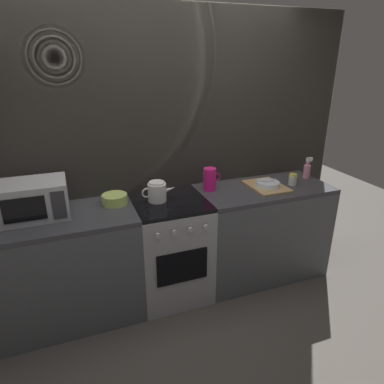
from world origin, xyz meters
TOP-DOWN VIEW (x-y plane):
  - ground_plane at (0.00, 0.00)m, footprint 8.00×8.00m
  - back_wall at (0.00, 0.32)m, footprint 3.60×0.05m
  - counter_left at (-0.90, 0.00)m, footprint 1.20×0.60m
  - stove_unit at (-0.00, -0.00)m, footprint 0.60×0.63m
  - counter_right at (0.90, 0.00)m, footprint 1.20×0.60m
  - microwave at (-1.00, 0.07)m, footprint 0.46×0.35m
  - kettle at (-0.09, 0.03)m, footprint 0.28×0.15m
  - mixing_bowl at (-0.43, 0.10)m, footprint 0.20×0.20m
  - pitcher at (0.41, 0.11)m, footprint 0.16×0.11m
  - dish_pile at (0.91, -0.02)m, footprint 0.30×0.40m
  - spice_jar at (1.17, -0.04)m, footprint 0.08×0.08m
  - spray_bottle at (1.42, 0.08)m, footprint 0.08×0.06m

SIDE VIEW (x-z plane):
  - ground_plane at x=0.00m, z-range 0.00..0.00m
  - stove_unit at x=0.00m, z-range 0.00..0.90m
  - counter_left at x=-0.90m, z-range 0.00..0.90m
  - counter_right at x=0.90m, z-range 0.00..0.90m
  - dish_pile at x=0.91m, z-range 0.89..0.96m
  - mixing_bowl at x=-0.43m, z-range 0.90..0.98m
  - spice_jar at x=1.17m, z-range 0.90..1.00m
  - spray_bottle at x=1.42m, z-range 0.88..1.08m
  - kettle at x=-0.09m, z-range 0.90..1.06m
  - pitcher at x=0.41m, z-range 0.90..1.10m
  - microwave at x=-1.00m, z-range 0.90..1.17m
  - back_wall at x=0.00m, z-range 0.00..2.40m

